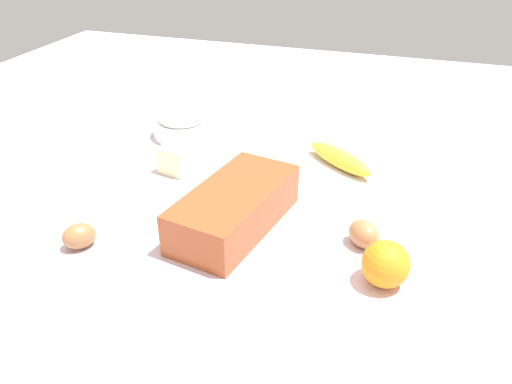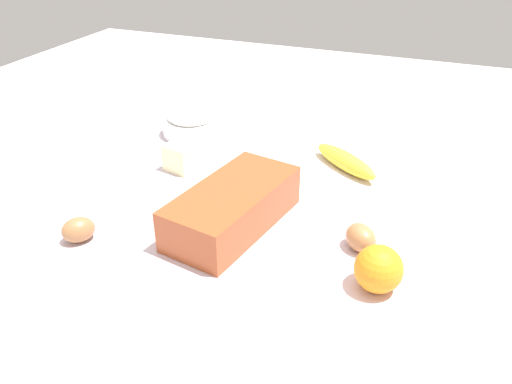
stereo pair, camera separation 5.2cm
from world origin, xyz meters
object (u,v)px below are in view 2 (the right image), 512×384
(loaf_pan, at_px, (233,206))
(egg_near_butter, at_px, (361,238))
(flour_bowl, at_px, (191,122))
(banana, at_px, (346,161))
(orange_fruit, at_px, (379,269))
(egg_beside_bowl, at_px, (78,230))
(butter_block, at_px, (186,155))

(loaf_pan, height_order, egg_near_butter, loaf_pan)
(flour_bowl, xyz_separation_m, banana, (0.05, 0.41, -0.01))
(orange_fruit, bearing_deg, loaf_pan, -105.73)
(egg_beside_bowl, bearing_deg, banana, 139.74)
(egg_near_butter, bearing_deg, loaf_pan, -86.55)
(banana, height_order, orange_fruit, orange_fruit)
(egg_near_butter, distance_m, egg_beside_bowl, 0.50)
(egg_near_butter, bearing_deg, flour_bowl, -123.35)
(banana, xyz_separation_m, egg_near_butter, (0.29, 0.09, 0.00))
(flour_bowl, bearing_deg, egg_beside_bowl, 3.96)
(loaf_pan, height_order, butter_block, loaf_pan)
(loaf_pan, xyz_separation_m, flour_bowl, (-0.35, -0.27, -0.01))
(egg_near_butter, bearing_deg, banana, -162.04)
(loaf_pan, xyz_separation_m, egg_beside_bowl, (0.14, -0.24, -0.02))
(butter_block, xyz_separation_m, egg_beside_bowl, (0.33, -0.04, -0.01))
(loaf_pan, relative_size, flour_bowl, 2.07)
(banana, bearing_deg, egg_beside_bowl, -40.26)
(loaf_pan, distance_m, egg_beside_bowl, 0.28)
(loaf_pan, relative_size, egg_beside_bowl, 5.08)
(egg_beside_bowl, bearing_deg, butter_block, 172.95)
(banana, bearing_deg, loaf_pan, -25.25)
(flour_bowl, relative_size, butter_block, 1.60)
(orange_fruit, height_order, egg_beside_bowl, orange_fruit)
(banana, xyz_separation_m, butter_block, (0.12, -0.34, 0.01))
(banana, xyz_separation_m, egg_beside_bowl, (0.45, -0.38, 0.00))
(banana, height_order, egg_beside_bowl, egg_beside_bowl)
(egg_near_butter, bearing_deg, orange_fruit, 25.96)
(butter_block, bearing_deg, loaf_pan, 47.22)
(egg_near_butter, bearing_deg, butter_block, -111.16)
(loaf_pan, distance_m, flour_bowl, 0.44)
(butter_block, height_order, egg_near_butter, butter_block)
(orange_fruit, bearing_deg, banana, -159.99)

